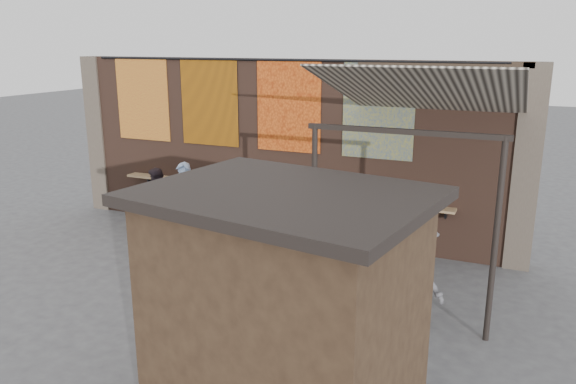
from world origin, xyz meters
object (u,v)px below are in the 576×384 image
object	(u,v)px
diner_left	(185,201)
shopper_tan	(334,236)
scooter_stool_7	(332,232)
shopper_navy	(342,260)
scooter_stool_0	(175,213)
scooter_stool_5	(283,227)
shopper_grey	(415,272)
scooter_stool_1	(195,216)
diner_right	(158,201)
shelf_box	(231,180)
scooter_stool_6	(307,230)
scooter_stool_2	(217,216)
market_stall	(285,325)
scooter_stool_3	(238,223)
scooter_stool_4	(261,224)

from	to	relation	value
diner_left	shopper_tan	size ratio (longest dim) A/B	1.00
scooter_stool_7	shopper_navy	world-z (taller)	shopper_navy
scooter_stool_0	scooter_stool_5	distance (m)	2.85
shopper_grey	shopper_tan	distance (m)	2.02
scooter_stool_1	shopper_grey	distance (m)	6.27
diner_right	shopper_tan	world-z (taller)	shopper_tan
shelf_box	scooter_stool_6	bearing A→B (deg)	-8.68
scooter_stool_0	scooter_stool_2	size ratio (longest dim) A/B	0.87
shelf_box	market_stall	distance (m)	7.31
scooter_stool_3	shopper_navy	distance (m)	4.21
diner_left	shopper_tan	bearing A→B (deg)	-15.39
scooter_stool_2	scooter_stool_4	bearing A→B (deg)	-2.57
shelf_box	scooter_stool_3	xyz separation A→B (m)	(0.35, -0.33, -0.92)
scooter_stool_6	shelf_box	bearing A→B (deg)	171.32
market_stall	scooter_stool_3	bearing A→B (deg)	132.14
shelf_box	scooter_stool_4	size ratio (longest dim) A/B	0.75
shelf_box	scooter_stool_4	xyz separation A→B (m)	(0.94, -0.35, -0.85)
shopper_tan	scooter_stool_1	bearing A→B (deg)	104.92
scooter_stool_3	diner_right	world-z (taller)	diner_right
scooter_stool_2	shopper_navy	world-z (taller)	shopper_navy
shopper_tan	scooter_stool_7	bearing A→B (deg)	55.88
scooter_stool_5	diner_right	bearing A→B (deg)	-170.90
scooter_stool_7	shopper_tan	bearing A→B (deg)	-69.09
diner_right	scooter_stool_3	bearing A→B (deg)	26.24
scooter_stool_0	scooter_stool_1	size ratio (longest dim) A/B	1.03
scooter_stool_4	scooter_stool_6	world-z (taller)	scooter_stool_4
scooter_stool_0	scooter_stool_6	xyz separation A→B (m)	(3.44, -0.02, 0.02)
diner_right	shopper_tan	bearing A→B (deg)	0.96
scooter_stool_5	shopper_tan	world-z (taller)	shopper_tan
scooter_stool_5	scooter_stool_0	bearing A→B (deg)	179.63
shelf_box	scooter_stool_3	world-z (taller)	shelf_box
scooter_stool_3	scooter_stool_7	size ratio (longest dim) A/B	0.81
scooter_stool_2	scooter_stool_6	size ratio (longest dim) A/B	1.08
scooter_stool_6	shopper_navy	distance (m)	3.07
scooter_stool_6	scooter_stool_7	world-z (taller)	scooter_stool_7
scooter_stool_1	shopper_grey	xyz separation A→B (m)	(5.70, -2.55, 0.52)
shopper_navy	scooter_stool_1	bearing A→B (deg)	-55.34
scooter_stool_1	scooter_stool_3	distance (m)	1.20
shopper_navy	shopper_grey	world-z (taller)	shopper_navy
shopper_grey	shopper_tan	size ratio (longest dim) A/B	0.99
scooter_stool_0	scooter_stool_6	world-z (taller)	scooter_stool_6
scooter_stool_1	scooter_stool_7	distance (m)	3.44
scooter_stool_2	shopper_tan	xyz separation A→B (m)	(3.39, -1.46, 0.47)
shelf_box	scooter_stool_1	world-z (taller)	shelf_box
scooter_stool_7	diner_left	size ratio (longest dim) A/B	0.50
scooter_stool_1	scooter_stool_6	world-z (taller)	scooter_stool_6
shelf_box	diner_left	world-z (taller)	diner_left
scooter_stool_5	scooter_stool_7	bearing A→B (deg)	1.93
diner_left	shopper_grey	world-z (taller)	diner_left
scooter_stool_3	diner_right	distance (m)	1.97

